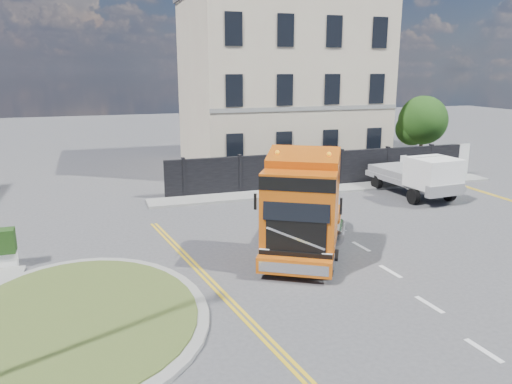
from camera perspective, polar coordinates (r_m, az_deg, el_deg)
name	(u,v)px	position (r m, az deg, el deg)	size (l,w,h in m)	color
ground	(284,252)	(18.30, 3.19, -6.84)	(120.00, 120.00, 0.00)	#424244
traffic_island	(79,317)	(14.41, -19.55, -13.27)	(6.80, 6.80, 0.17)	gray
hoarding_fence	(334,169)	(28.56, 8.89, 2.66)	(18.80, 0.25, 2.00)	black
georgian_building	(279,80)	(34.68, 2.60, 12.69)	(12.30, 10.30, 12.80)	beige
tree	(420,122)	(34.99, 18.26, 7.56)	(3.20, 3.20, 4.80)	#382619
pavement_far	(332,189)	(27.73, 8.65, 0.34)	(20.00, 1.60, 0.12)	gray
truck	(303,212)	(17.22, 5.37, -2.29)	(5.18, 6.61, 3.77)	black
flatbed_pickup	(425,176)	(26.61, 18.74, 1.72)	(2.54, 5.53, 2.24)	slate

